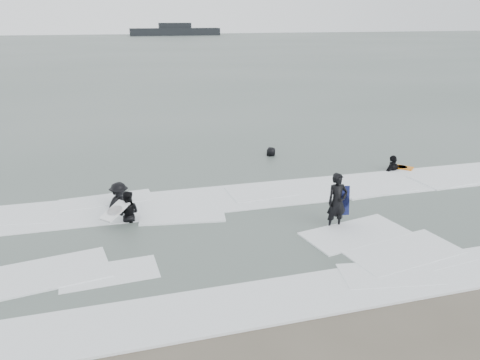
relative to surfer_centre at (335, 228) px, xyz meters
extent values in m
plane|color=brown|center=(-2.55, -2.72, 0.00)|extent=(320.00, 320.00, 0.00)
plane|color=#47544C|center=(-2.55, 77.28, 0.06)|extent=(320.00, 320.00, 0.00)
imported|color=black|center=(0.00, 0.00, 0.00)|extent=(0.72, 0.50, 1.88)
imported|color=black|center=(-6.38, 2.22, 0.00)|extent=(0.91, 0.78, 1.63)
imported|color=black|center=(-6.63, 3.54, 0.00)|extent=(1.29, 1.29, 1.79)
imported|color=black|center=(4.97, 4.66, 0.00)|extent=(1.19, 0.83, 1.88)
imported|color=black|center=(0.53, 8.11, 0.00)|extent=(0.95, 0.87, 1.64)
cube|color=white|center=(-2.55, -3.32, 0.03)|extent=(30.03, 2.32, 0.07)
cube|color=white|center=(-2.55, 3.28, 0.04)|extent=(30.00, 2.60, 0.09)
cube|color=black|center=(13.48, 144.18, 1.17)|extent=(28.33, 5.06, 2.23)
cube|color=black|center=(13.48, 144.18, 3.10)|extent=(10.12, 3.04, 1.62)
camera|label=1|loc=(-6.42, -12.36, 6.48)|focal=35.00mm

